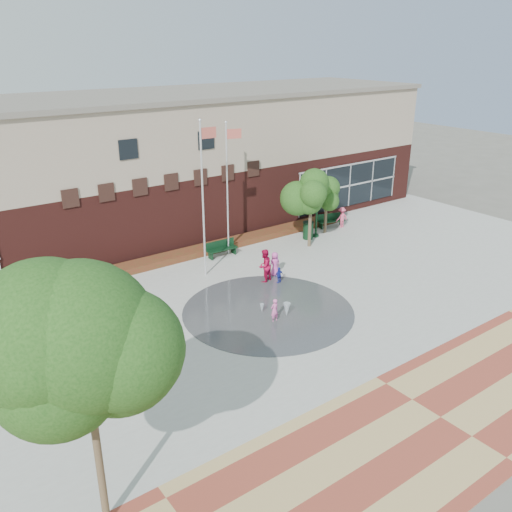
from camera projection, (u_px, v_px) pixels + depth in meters
ground at (309, 336)px, 24.31m from camera, size 120.00×120.00×0.00m
plaza_concrete at (256, 304)px, 27.31m from camera, size 46.00×18.00×0.01m
paver_band at (441, 417)px, 19.07m from camera, size 46.00×6.00×0.01m
splash_pad at (268, 311)px, 26.56m from camera, size 8.40×8.40×0.01m
library_building at (135, 166)px, 35.68m from camera, size 44.40×10.40×9.20m
flower_bed at (182, 258)px, 33.00m from camera, size 26.00×1.20×0.40m
flagpole_left at (203, 192)px, 28.90m from camera, size 1.02×0.17×8.68m
flagpole_right at (228, 183)px, 32.04m from camera, size 0.97×0.36×8.12m
lamp_left at (102, 312)px, 21.45m from camera, size 0.40×0.40×3.80m
lamp_right at (317, 199)px, 35.64m from camera, size 0.45×0.45×4.25m
bench_left at (88, 294)px, 27.74m from camera, size 1.81×0.87×0.88m
bench_mid at (222, 252)px, 33.16m from camera, size 1.99×0.60×1.00m
bench_right at (331, 223)px, 38.35m from camera, size 2.03×1.08×0.98m
trash_can at (308, 230)px, 36.03m from camera, size 0.73×0.73×1.19m
tree_big_left at (84, 350)px, 12.93m from camera, size 4.80×4.80×7.67m
tree_mid at (311, 191)px, 33.58m from camera, size 3.00×3.00×5.06m
tree_small_right at (327, 194)px, 36.36m from camera, size 2.19×2.19×3.75m
water_jet_a at (287, 317)px, 26.02m from camera, size 0.35×0.35×0.69m
water_jet_b at (262, 313)px, 26.36m from camera, size 0.21×0.21×0.47m
child_splash at (274, 310)px, 25.38m from camera, size 0.45×0.32×1.18m
adult_red at (264, 266)px, 29.48m from camera, size 1.10×0.97×1.88m
adult_pink at (275, 264)px, 30.38m from camera, size 0.69×0.47×1.39m
child_blue at (279, 275)px, 29.44m from camera, size 0.56×0.25×0.95m
person_bench at (342, 217)px, 38.20m from camera, size 0.99×0.61×1.47m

